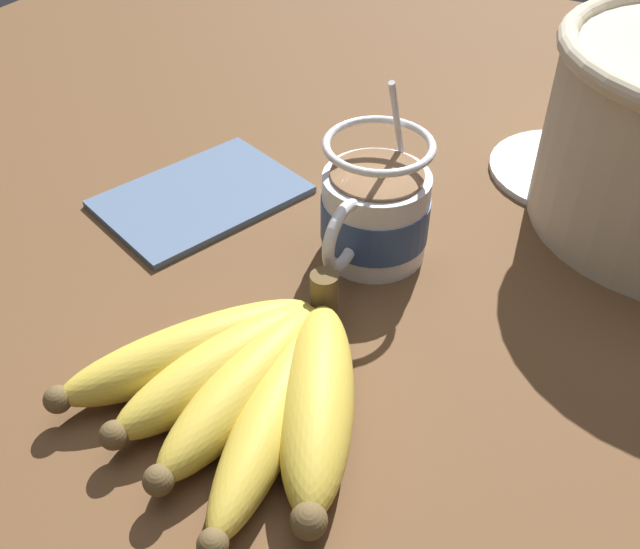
# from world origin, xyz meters

# --- Properties ---
(table) EXTENTS (1.37, 1.37, 0.03)m
(table) POSITION_xyz_m (0.00, 0.00, 0.01)
(table) COLOR brown
(table) RESTS_ON ground
(coffee_mug) EXTENTS (0.15, 0.08, 0.14)m
(coffee_mug) POSITION_xyz_m (-0.03, 0.01, 0.07)
(coffee_mug) COLOR silver
(coffee_mug) RESTS_ON table
(banana_bunch) EXTENTS (0.20, 0.21, 0.05)m
(banana_bunch) POSITION_xyz_m (0.15, 0.02, 0.05)
(banana_bunch) COLOR brown
(banana_bunch) RESTS_ON table
(napkin) EXTENTS (0.20, 0.17, 0.01)m
(napkin) POSITION_xyz_m (-0.02, -0.16, 0.03)
(napkin) COLOR slate
(napkin) RESTS_ON table
(small_plate) EXTENTS (0.15, 0.15, 0.01)m
(small_plate) POSITION_xyz_m (-0.23, 0.12, 0.03)
(small_plate) COLOR silver
(small_plate) RESTS_ON table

